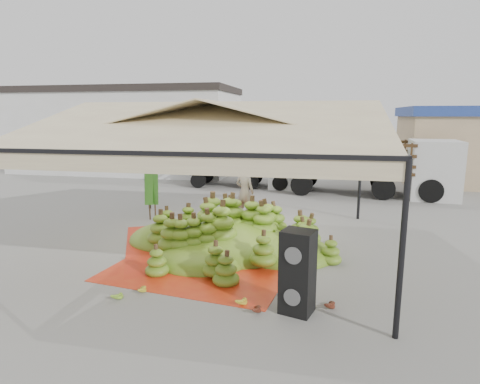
% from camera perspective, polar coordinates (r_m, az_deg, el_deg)
% --- Properties ---
extents(ground, '(90.00, 90.00, 0.00)m').
position_cam_1_polar(ground, '(11.45, -2.54, -7.75)').
color(ground, slate).
rests_on(ground, ground).
extents(canopy_tent, '(8.10, 8.10, 4.00)m').
position_cam_1_polar(canopy_tent, '(10.86, -2.69, 8.98)').
color(canopy_tent, black).
rests_on(canopy_tent, ground).
extents(building_white, '(14.30, 6.30, 5.40)m').
position_cam_1_polar(building_white, '(27.63, -15.77, 8.50)').
color(building_white, silver).
rests_on(building_white, ground).
extents(building_tan, '(6.30, 5.30, 4.10)m').
position_cam_1_polar(building_tan, '(24.67, 29.13, 5.82)').
color(building_tan, tan).
rests_on(building_tan, ground).
extents(tarp_left, '(6.12, 6.02, 0.01)m').
position_cam_1_polar(tarp_left, '(11.82, -4.46, -7.14)').
color(tarp_left, red).
rests_on(tarp_left, ground).
extents(tarp_right, '(4.79, 4.97, 0.01)m').
position_cam_1_polar(tarp_right, '(10.47, -4.19, -9.55)').
color(tarp_right, red).
rests_on(tarp_right, ground).
extents(banana_heap, '(6.99, 6.06, 1.34)m').
position_cam_1_polar(banana_heap, '(11.16, -1.46, -4.65)').
color(banana_heap, '#4C7117').
rests_on(banana_heap, ground).
extents(hand_yellow_a, '(0.53, 0.48, 0.20)m').
position_cam_1_polar(hand_yellow_a, '(8.18, -0.19, -14.91)').
color(hand_yellow_a, gold).
rests_on(hand_yellow_a, ground).
extents(hand_yellow_b, '(0.48, 0.43, 0.19)m').
position_cam_1_polar(hand_yellow_b, '(8.90, -14.25, -13.09)').
color(hand_yellow_b, gold).
rests_on(hand_yellow_b, ground).
extents(hand_red_a, '(0.53, 0.48, 0.20)m').
position_cam_1_polar(hand_red_a, '(8.21, 12.14, -15.05)').
color(hand_red_a, '#581B14').
rests_on(hand_red_a, ground).
extents(hand_red_b, '(0.40, 0.33, 0.18)m').
position_cam_1_polar(hand_red_b, '(7.87, 1.84, -16.06)').
color(hand_red_b, '#502512').
rests_on(hand_red_b, ground).
extents(hand_green, '(0.46, 0.40, 0.19)m').
position_cam_1_polar(hand_green, '(8.76, -17.37, -13.63)').
color(hand_green, '#497F1A').
rests_on(hand_green, ground).
extents(hanging_bunches, '(3.24, 0.24, 0.20)m').
position_cam_1_polar(hanging_bunches, '(11.87, -5.82, 5.81)').
color(hanging_bunches, '#557B19').
rests_on(hanging_bunches, ground).
extents(speaker_stack, '(0.70, 0.65, 1.60)m').
position_cam_1_polar(speaker_stack, '(7.64, 8.20, -11.19)').
color(speaker_stack, black).
rests_on(speaker_stack, ground).
extents(banana_leaves, '(0.96, 1.36, 3.70)m').
position_cam_1_polar(banana_leaves, '(14.46, -13.45, -4.08)').
color(banana_leaves, '#317B20').
rests_on(banana_leaves, ground).
extents(vendor, '(0.80, 0.64, 1.92)m').
position_cam_1_polar(vendor, '(14.35, 0.68, 0.04)').
color(vendor, gray).
rests_on(vendor, ground).
extents(truck_left, '(5.78, 2.19, 1.96)m').
position_cam_1_polar(truck_left, '(20.78, 1.28, 4.09)').
color(truck_left, '#52311B').
rests_on(truck_left, ground).
extents(truck_right, '(7.66, 3.13, 2.57)m').
position_cam_1_polar(truck_right, '(19.58, 18.84, 4.21)').
color(truck_right, '#463217').
rests_on(truck_right, ground).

